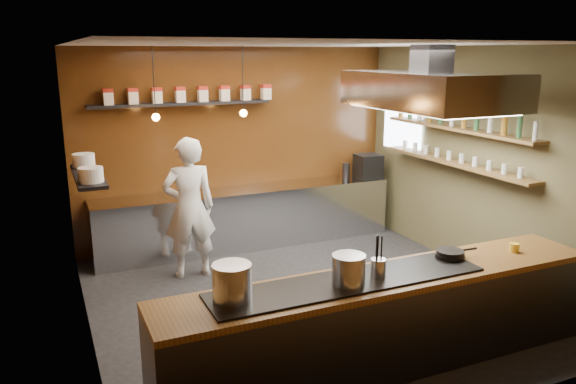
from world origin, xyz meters
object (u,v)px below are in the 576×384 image
stockpot_large (232,283)px  espresso_machine (368,166)px  chef (189,208)px  extractor_hood (430,90)px  stockpot_small (348,270)px

stockpot_large → espresso_machine: espresso_machine is taller
espresso_machine → chef: bearing=-163.9°
extractor_hood → stockpot_large: size_ratio=6.14×
chef → extractor_hood: bearing=147.4°
stockpot_large → extractor_hood: bearing=22.9°
stockpot_large → chef: (0.38, 2.92, -0.16)m
stockpot_small → chef: 3.09m
espresso_machine → stockpot_large: bearing=-131.5°
extractor_hood → stockpot_large: (-2.79, -1.18, -1.41)m
stockpot_large → stockpot_small: bearing=-5.7°
stockpot_small → extractor_hood: bearing=36.0°
espresso_machine → stockpot_small: bearing=-121.3°
extractor_hood → chef: bearing=144.0°
stockpot_large → chef: chef is taller
chef → stockpot_large: bearing=85.9°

